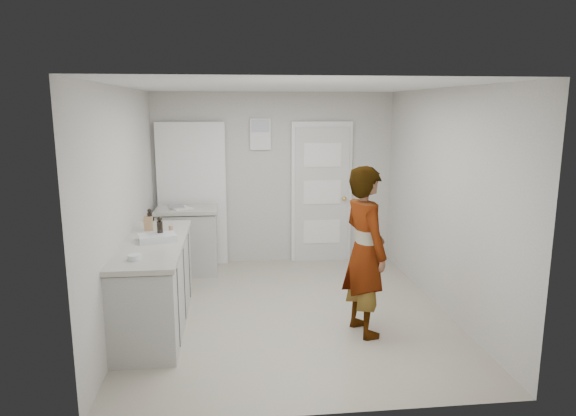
{
  "coord_description": "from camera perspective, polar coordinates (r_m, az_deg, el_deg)",
  "views": [
    {
      "loc": [
        -0.62,
        -5.46,
        2.3
      ],
      "look_at": [
        0.03,
        0.4,
        1.12
      ],
      "focal_mm": 32.0,
      "sensor_mm": 36.0,
      "label": 1
    }
  ],
  "objects": [
    {
      "name": "ground",
      "position": [
        5.96,
        0.18,
        -11.44
      ],
      "size": [
        4.0,
        4.0,
        0.0
      ],
      "primitive_type": "plane",
      "color": "#AFA493",
      "rests_on": "ground"
    },
    {
      "name": "egg_bowl",
      "position": [
        4.88,
        -16.66,
        -5.28
      ],
      "size": [
        0.13,
        0.13,
        0.05
      ],
      "color": "silver",
      "rests_on": "main_counter"
    },
    {
      "name": "person",
      "position": [
        5.23,
        8.55,
        -4.78
      ],
      "size": [
        0.56,
        0.72,
        1.73
      ],
      "primitive_type": "imported",
      "rotation": [
        0.0,
        0.0,
        1.83
      ],
      "color": "silver",
      "rests_on": "ground"
    },
    {
      "name": "room_shell",
      "position": [
        7.54,
        -2.81,
        1.51
      ],
      "size": [
        4.0,
        4.0,
        4.0
      ],
      "color": "#B7B5AD",
      "rests_on": "ground"
    },
    {
      "name": "main_counter",
      "position": [
        5.65,
        -14.53,
        -8.48
      ],
      "size": [
        0.64,
        1.96,
        0.93
      ],
      "color": "silver",
      "rests_on": "ground"
    },
    {
      "name": "baking_dish",
      "position": [
        5.51,
        -14.32,
        -3.23
      ],
      "size": [
        0.42,
        0.34,
        0.07
      ],
      "rotation": [
        0.0,
        0.0,
        0.24
      ],
      "color": "silver",
      "rests_on": "main_counter"
    },
    {
      "name": "spice_jar",
      "position": [
        5.84,
        -12.9,
        -2.27
      ],
      "size": [
        0.05,
        0.05,
        0.07
      ],
      "primitive_type": "cylinder",
      "color": "tan",
      "rests_on": "main_counter"
    },
    {
      "name": "oil_cruet_b",
      "position": [
        5.97,
        -15.09,
        -1.29
      ],
      "size": [
        0.05,
        0.05,
        0.25
      ],
      "color": "black",
      "rests_on": "main_counter"
    },
    {
      "name": "cake_mix_box",
      "position": [
        5.97,
        -15.25,
        -1.66
      ],
      "size": [
        0.1,
        0.05,
        0.16
      ],
      "primitive_type": "cube",
      "rotation": [
        0.0,
        0.0,
        0.07
      ],
      "color": "#99774C",
      "rests_on": "main_counter"
    },
    {
      "name": "papers",
      "position": [
        7.19,
        -11.86,
        0.04
      ],
      "size": [
        0.36,
        0.39,
        0.01
      ],
      "primitive_type": "cube",
      "rotation": [
        0.0,
        0.0,
        0.5
      ],
      "color": "white",
      "rests_on": "side_counter"
    },
    {
      "name": "side_counter",
      "position": [
        7.28,
        -11.06,
        -3.83
      ],
      "size": [
        0.84,
        0.61,
        0.93
      ],
      "color": "silver",
      "rests_on": "ground"
    },
    {
      "name": "oil_cruet_a",
      "position": [
        5.56,
        -14.04,
        -2.19
      ],
      "size": [
        0.06,
        0.06,
        0.24
      ],
      "color": "black",
      "rests_on": "main_counter"
    }
  ]
}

